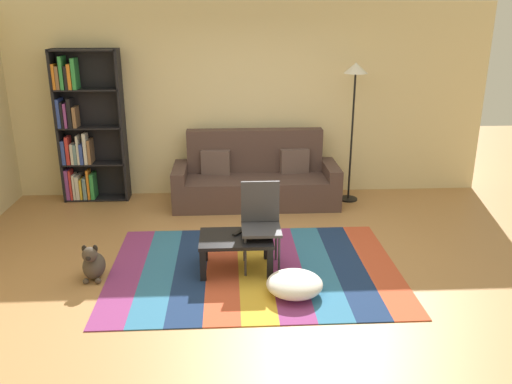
# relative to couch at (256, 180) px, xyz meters

# --- Properties ---
(ground_plane) EXTENTS (14.00, 14.00, 0.00)m
(ground_plane) POSITION_rel_couch_xyz_m (-0.05, -2.02, -0.34)
(ground_plane) COLOR #B27F4C
(back_wall) EXTENTS (6.80, 0.10, 2.70)m
(back_wall) POSITION_rel_couch_xyz_m (-0.05, 0.53, 1.01)
(back_wall) COLOR beige
(back_wall) RESTS_ON ground_plane
(rug) EXTENTS (2.98, 2.12, 0.01)m
(rug) POSITION_rel_couch_xyz_m (-0.13, -2.05, -0.33)
(rug) COLOR #843370
(rug) RESTS_ON ground_plane
(couch) EXTENTS (2.26, 0.80, 1.00)m
(couch) POSITION_rel_couch_xyz_m (0.00, 0.00, 0.00)
(couch) COLOR #4C3833
(couch) RESTS_ON ground_plane
(bookshelf) EXTENTS (0.90, 0.28, 2.10)m
(bookshelf) POSITION_rel_couch_xyz_m (-2.37, 0.28, 0.65)
(bookshelf) COLOR black
(bookshelf) RESTS_ON ground_plane
(coffee_table) EXTENTS (0.75, 0.53, 0.36)m
(coffee_table) POSITION_rel_couch_xyz_m (-0.31, -2.04, -0.03)
(coffee_table) COLOR black
(coffee_table) RESTS_ON rug
(pouf) EXTENTS (0.54, 0.52, 0.21)m
(pouf) POSITION_rel_couch_xyz_m (0.23, -2.59, -0.22)
(pouf) COLOR white
(pouf) RESTS_ON rug
(dog) EXTENTS (0.22, 0.35, 0.40)m
(dog) POSITION_rel_couch_xyz_m (-1.75, -2.15, -0.18)
(dog) COLOR #473D33
(dog) RESTS_ON ground_plane
(standing_lamp) EXTENTS (0.32, 0.32, 1.92)m
(standing_lamp) POSITION_rel_couch_xyz_m (1.33, 0.04, 1.27)
(standing_lamp) COLOR black
(standing_lamp) RESTS_ON ground_plane
(tv_remote) EXTENTS (0.13, 0.15, 0.02)m
(tv_remote) POSITION_rel_couch_xyz_m (-0.29, -1.96, 0.05)
(tv_remote) COLOR black
(tv_remote) RESTS_ON coffee_table
(folding_chair) EXTENTS (0.40, 0.40, 0.90)m
(folding_chair) POSITION_rel_couch_xyz_m (-0.05, -1.94, 0.20)
(folding_chair) COLOR #38383D
(folding_chair) RESTS_ON ground_plane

